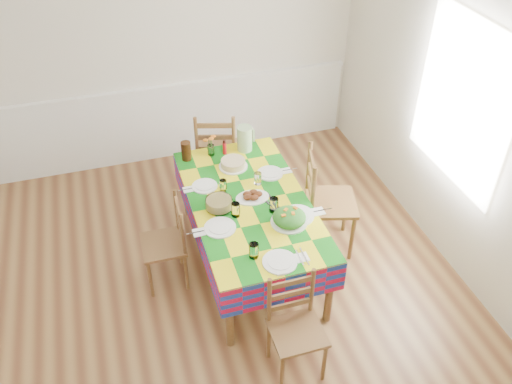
# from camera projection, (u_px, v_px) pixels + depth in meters

# --- Properties ---
(room) EXTENTS (4.58, 5.08, 2.78)m
(room) POSITION_uv_depth(u_px,v_px,m) (204.00, 188.00, 3.75)
(room) COLOR brown
(room) RESTS_ON ground
(wainscot) EXTENTS (4.41, 0.06, 0.92)m
(wainscot) POSITION_uv_depth(u_px,v_px,m) (160.00, 121.00, 6.15)
(wainscot) COLOR white
(wainscot) RESTS_ON room
(window_right) EXTENTS (0.00, 1.40, 1.40)m
(window_right) POSITION_uv_depth(u_px,v_px,m) (462.00, 103.00, 4.40)
(window_right) COLOR white
(window_right) RESTS_ON room
(dining_table) EXTENTS (0.99, 1.85, 0.72)m
(dining_table) POSITION_uv_depth(u_px,v_px,m) (250.00, 208.00, 4.69)
(dining_table) COLOR brown
(dining_table) RESTS_ON room
(setting_near_head) EXTENTS (0.43, 0.29, 0.13)m
(setting_near_head) POSITION_uv_depth(u_px,v_px,m) (271.00, 257.00, 4.07)
(setting_near_head) COLOR white
(setting_near_head) RESTS_ON dining_table
(setting_left_near) EXTENTS (0.48, 0.28, 0.13)m
(setting_left_near) POSITION_uv_depth(u_px,v_px,m) (225.00, 221.00, 4.40)
(setting_left_near) COLOR white
(setting_left_near) RESTS_ON dining_table
(setting_left_far) EXTENTS (0.42, 0.25, 0.11)m
(setting_left_far) POSITION_uv_depth(u_px,v_px,m) (211.00, 186.00, 4.77)
(setting_left_far) COLOR white
(setting_left_far) RESTS_ON dining_table
(setting_right_near) EXTENTS (0.51, 0.30, 0.13)m
(setting_right_near) POSITION_uv_depth(u_px,v_px,m) (290.00, 211.00, 4.49)
(setting_right_near) COLOR white
(setting_right_near) RESTS_ON dining_table
(setting_right_far) EXTENTS (0.45, 0.26, 0.12)m
(setting_right_far) POSITION_uv_depth(u_px,v_px,m) (266.00, 175.00, 4.90)
(setting_right_far) COLOR white
(setting_right_far) RESTS_ON dining_table
(meat_platter) EXTENTS (0.29, 0.21, 0.06)m
(meat_platter) POSITION_uv_depth(u_px,v_px,m) (252.00, 196.00, 4.66)
(meat_platter) COLOR white
(meat_platter) RESTS_ON dining_table
(salad_platter) EXTENTS (0.30, 0.30, 0.13)m
(salad_platter) POSITION_uv_depth(u_px,v_px,m) (289.00, 218.00, 4.39)
(salad_platter) COLOR white
(salad_platter) RESTS_ON dining_table
(pasta_bowl) EXTENTS (0.23, 0.23, 0.08)m
(pasta_bowl) POSITION_uv_depth(u_px,v_px,m) (219.00, 203.00, 4.55)
(pasta_bowl) COLOR white
(pasta_bowl) RESTS_ON dining_table
(cake) EXTENTS (0.27, 0.27, 0.07)m
(cake) POSITION_uv_depth(u_px,v_px,m) (233.00, 164.00, 5.02)
(cake) COLOR white
(cake) RESTS_ON dining_table
(serving_utensils) EXTENTS (0.13, 0.30, 0.01)m
(serving_utensils) POSITION_uv_depth(u_px,v_px,m) (272.00, 203.00, 4.61)
(serving_utensils) COLOR black
(serving_utensils) RESTS_ON dining_table
(flower_vase) EXTENTS (0.13, 0.11, 0.21)m
(flower_vase) POSITION_uv_depth(u_px,v_px,m) (211.00, 147.00, 5.15)
(flower_vase) COLOR white
(flower_vase) RESTS_ON dining_table
(hot_sauce) EXTENTS (0.04, 0.04, 0.15)m
(hot_sauce) POSITION_uv_depth(u_px,v_px,m) (225.00, 147.00, 5.17)
(hot_sauce) COLOR #AF0E15
(hot_sauce) RESTS_ON dining_table
(green_pitcher) EXTENTS (0.15, 0.15, 0.25)m
(green_pitcher) POSITION_uv_depth(u_px,v_px,m) (245.00, 139.00, 5.19)
(green_pitcher) COLOR #9ABF87
(green_pitcher) RESTS_ON dining_table
(tea_pitcher) EXTENTS (0.09, 0.09, 0.19)m
(tea_pitcher) POSITION_uv_depth(u_px,v_px,m) (186.00, 151.00, 5.08)
(tea_pitcher) COLOR black
(tea_pitcher) RESTS_ON dining_table
(name_card) EXTENTS (0.08, 0.02, 0.02)m
(name_card) POSITION_uv_depth(u_px,v_px,m) (282.00, 273.00, 3.97)
(name_card) COLOR white
(name_card) RESTS_ON dining_table
(chair_near) EXTENTS (0.38, 0.37, 0.87)m
(chair_near) POSITION_uv_depth(u_px,v_px,m) (295.00, 328.00, 3.95)
(chair_near) COLOR brown
(chair_near) RESTS_ON room
(chair_far) EXTENTS (0.53, 0.52, 0.98)m
(chair_far) POSITION_uv_depth(u_px,v_px,m) (217.00, 152.00, 5.66)
(chair_far) COLOR brown
(chair_far) RESTS_ON room
(chair_left) EXTENTS (0.37, 0.39, 0.87)m
(chair_left) POSITION_uv_depth(u_px,v_px,m) (168.00, 243.00, 4.65)
(chair_left) COLOR brown
(chair_left) RESTS_ON room
(chair_right) EXTENTS (0.56, 0.57, 1.06)m
(chair_right) POSITION_uv_depth(u_px,v_px,m) (326.00, 202.00, 4.95)
(chair_right) COLOR brown
(chair_right) RESTS_ON room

